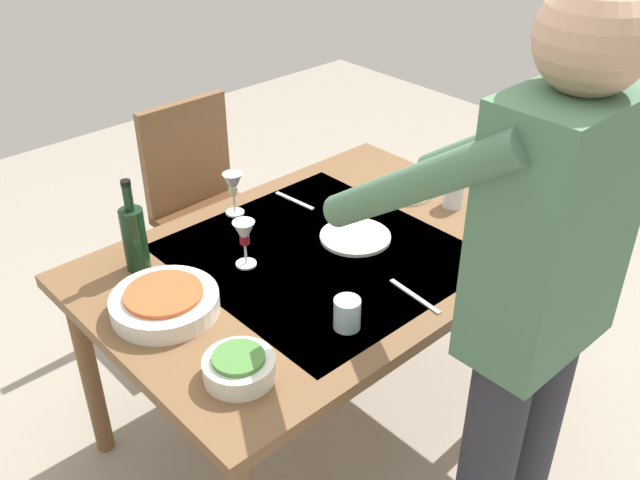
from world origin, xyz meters
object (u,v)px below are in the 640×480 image
object	(u,v)px
water_cup_near_left	(454,194)
wine_bottle	(134,237)
dining_table	(320,273)
chair_near	(203,198)
water_cup_near_right	(347,314)
wine_glass_left	(244,235)
dinner_plate_far	(355,237)
water_cup_far_left	(511,227)
side_bowl_salad	(239,367)
serving_bowl_pasta	(165,302)
dinner_plate_near	(404,190)
wine_glass_right	(233,186)
person_server	(531,307)

from	to	relation	value
water_cup_near_left	wine_bottle	bearing A→B (deg)	-21.82
dining_table	chair_near	xyz separation A→B (m)	(-0.14, -0.87, -0.13)
water_cup_near_left	water_cup_near_right	xyz separation A→B (m)	(0.74, 0.23, -0.00)
chair_near	wine_glass_left	bearing A→B (deg)	65.62
wine_glass_left	dinner_plate_far	xyz separation A→B (m)	(-0.35, 0.12, -0.10)
chair_near	wine_bottle	world-z (taller)	wine_bottle
water_cup_far_left	side_bowl_salad	world-z (taller)	water_cup_far_left
serving_bowl_pasta	side_bowl_salad	bearing A→B (deg)	88.87
side_bowl_salad	dinner_plate_far	bearing A→B (deg)	-158.30
dinner_plate_near	dining_table	bearing A→B (deg)	11.05
wine_glass_right	water_cup_near_left	size ratio (longest dim) A/B	1.63
serving_bowl_pasta	water_cup_near_left	bearing A→B (deg)	171.45
wine_glass_left	water_cup_far_left	bearing A→B (deg)	147.49
water_cup_near_left	dinner_plate_far	distance (m)	0.41
dinner_plate_far	wine_bottle	bearing A→B (deg)	-28.36
chair_near	wine_bottle	size ratio (longest dim) A/B	3.07
wine_bottle	chair_near	bearing A→B (deg)	-136.92
wine_bottle	dinner_plate_near	world-z (taller)	wine_bottle
water_cup_near_left	water_cup_far_left	size ratio (longest dim) A/B	1.07
water_cup_near_left	dinner_plate_near	distance (m)	0.20
side_bowl_salad	serving_bowl_pasta	bearing A→B (deg)	-91.13
dining_table	dinner_plate_near	xyz separation A→B (m)	(-0.51, -0.10, 0.08)
dining_table	dinner_plate_near	size ratio (longest dim) A/B	6.17
dining_table	dinner_plate_far	xyz separation A→B (m)	(-0.15, 0.01, 0.08)
dinner_plate_far	dining_table	bearing A→B (deg)	-4.19
water_cup_near_left	water_cup_far_left	xyz separation A→B (m)	(0.04, 0.26, -0.00)
chair_near	dinner_plate_near	bearing A→B (deg)	115.45
person_server	water_cup_near_right	bearing A→B (deg)	-71.23
wine_bottle	dinner_plate_far	size ratio (longest dim) A/B	1.29
water_cup_near_left	serving_bowl_pasta	xyz separation A→B (m)	(1.06, -0.16, -0.01)
chair_near	person_server	world-z (taller)	person_server
water_cup_far_left	chair_near	bearing A→B (deg)	-73.07
chair_near	water_cup_near_left	distance (m)	1.07
wine_bottle	water_cup_far_left	world-z (taller)	wine_bottle
wine_glass_right	dinner_plate_near	world-z (taller)	wine_glass_right
dining_table	water_cup_near_left	size ratio (longest dim) A/B	15.35
wine_bottle	dinner_plate_near	bearing A→B (deg)	167.37
wine_bottle	water_cup_near_left	distance (m)	1.08
chair_near	water_cup_near_right	bearing A→B (deg)	74.48
water_cup_near_left	side_bowl_salad	world-z (taller)	water_cup_near_left
wine_glass_right	dinner_plate_far	size ratio (longest dim) A/B	0.66
wine_glass_left	serving_bowl_pasta	world-z (taller)	wine_glass_left
water_cup_far_left	side_bowl_salad	distance (m)	1.03
serving_bowl_pasta	side_bowl_salad	size ratio (longest dim) A/B	1.67
water_cup_near_right	dinner_plate_far	distance (m)	0.46
wine_glass_left	serving_bowl_pasta	bearing A→B (deg)	6.55
serving_bowl_pasta	dinner_plate_near	bearing A→B (deg)	-178.49
water_cup_near_left	water_cup_near_right	distance (m)	0.77
wine_bottle	dinner_plate_far	xyz separation A→B (m)	(-0.60, 0.32, -0.10)
dining_table	chair_near	size ratio (longest dim) A/B	1.56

